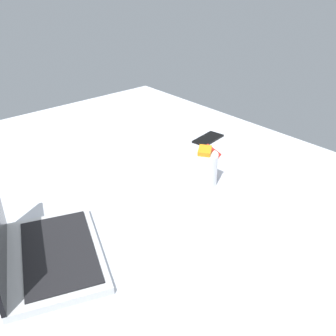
% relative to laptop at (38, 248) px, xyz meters
% --- Properties ---
extents(bed_mattress, '(1.80, 1.40, 0.18)m').
position_rel_laptop_xyz_m(bed_mattress, '(0.13, -0.43, -0.13)').
color(bed_mattress, '#B7BCC6').
rests_on(bed_mattress, ground).
extents(laptop, '(0.39, 0.33, 0.23)m').
position_rel_laptop_xyz_m(laptop, '(0.00, 0.00, 0.00)').
color(laptop, '#B7BABC').
rests_on(laptop, bed_mattress).
extents(snack_cup, '(0.09, 0.10, 0.13)m').
position_rel_laptop_xyz_m(snack_cup, '(0.00, -0.57, 0.02)').
color(snack_cup, silver).
rests_on(snack_cup, bed_mattress).
extents(cell_phone, '(0.09, 0.15, 0.01)m').
position_rel_laptop_xyz_m(cell_phone, '(0.24, -0.84, -0.04)').
color(cell_phone, black).
rests_on(cell_phone, bed_mattress).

